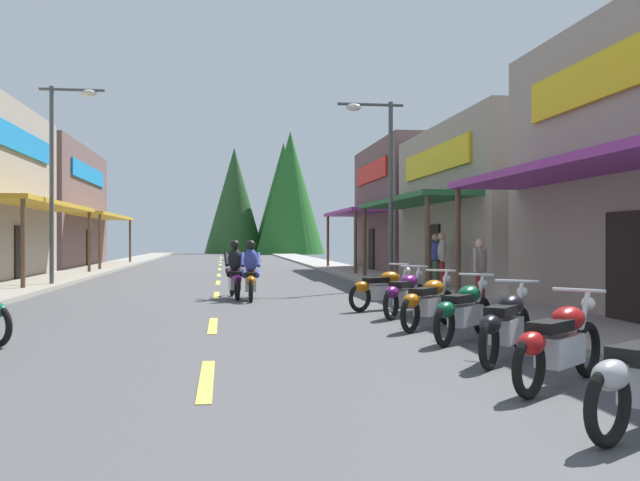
# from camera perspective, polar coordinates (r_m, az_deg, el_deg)

# --- Properties ---
(ground) EXTENTS (10.10, 92.55, 0.10)m
(ground) POSITION_cam_1_polar(r_m,az_deg,el_deg) (31.15, -8.22, -2.92)
(ground) COLOR #4C4C4F
(sidewalk_left) EXTENTS (2.38, 92.55, 0.12)m
(sidewalk_left) POSITION_cam_1_polar(r_m,az_deg,el_deg) (31.80, -19.55, -2.66)
(sidewalk_left) COLOR gray
(sidewalk_left) RESTS_ON ground
(sidewalk_right) EXTENTS (2.38, 92.55, 0.12)m
(sidewalk_right) POSITION_cam_1_polar(r_m,az_deg,el_deg) (31.73, 3.14, -2.66)
(sidewalk_right) COLOR #9E9991
(sidewalk_right) RESTS_ON ground
(centerline_dashes) EXTENTS (0.16, 67.21, 0.01)m
(centerline_dashes) POSITION_cam_1_polar(r_m,az_deg,el_deg) (34.54, -8.19, -2.53)
(centerline_dashes) COLOR #E0C64C
(centerline_dashes) RESTS_ON ground
(storefront_left_far) EXTENTS (9.36, 13.02, 6.79)m
(storefront_left_far) POSITION_cam_1_polar(r_m,az_deg,el_deg) (42.84, -23.29, 2.51)
(storefront_left_far) COLOR brown
(storefront_left_far) RESTS_ON ground
(storefront_right_middle) EXTENTS (8.40, 10.18, 5.52)m
(storefront_right_middle) POSITION_cam_1_polar(r_m,az_deg,el_deg) (25.61, 16.38, 2.72)
(storefront_right_middle) COLOR gray
(storefront_right_middle) RESTS_ON ground
(storefront_right_far) EXTENTS (8.77, 9.36, 6.25)m
(storefront_right_far) POSITION_cam_1_polar(r_m,az_deg,el_deg) (35.36, 9.75, 2.59)
(storefront_right_far) COLOR brown
(storefront_right_far) RESTS_ON ground
(streetlamp_left) EXTENTS (2.11, 0.30, 6.67)m
(streetlamp_left) POSITION_cam_1_polar(r_m,az_deg,el_deg) (24.95, -20.31, 6.33)
(streetlamp_left) COLOR #474C51
(streetlamp_left) RESTS_ON ground
(streetlamp_right) EXTENTS (2.11, 0.30, 5.95)m
(streetlamp_right) POSITION_cam_1_polar(r_m,az_deg,el_deg) (22.35, 4.95, 6.02)
(streetlamp_right) COLOR #474C51
(streetlamp_right) RESTS_ON ground
(motorcycle_parked_right_1) EXTENTS (1.70, 1.45, 1.04)m
(motorcycle_parked_right_1) POSITION_cam_1_polar(r_m,az_deg,el_deg) (8.01, 18.87, -7.83)
(motorcycle_parked_right_1) COLOR black
(motorcycle_parked_right_1) RESTS_ON ground
(motorcycle_parked_right_2) EXTENTS (1.41, 1.73, 1.04)m
(motorcycle_parked_right_2) POSITION_cam_1_polar(r_m,az_deg,el_deg) (9.53, 14.87, -6.56)
(motorcycle_parked_right_2) COLOR black
(motorcycle_parked_right_2) RESTS_ON ground
(motorcycle_parked_right_3) EXTENTS (1.51, 1.65, 1.04)m
(motorcycle_parked_right_3) POSITION_cam_1_polar(r_m,az_deg,el_deg) (11.22, 11.60, -5.55)
(motorcycle_parked_right_3) COLOR black
(motorcycle_parked_right_3) RESTS_ON ground
(motorcycle_parked_right_4) EXTENTS (1.50, 1.67, 1.04)m
(motorcycle_parked_right_4) POSITION_cam_1_polar(r_m,az_deg,el_deg) (12.65, 8.81, -4.91)
(motorcycle_parked_right_4) COLOR black
(motorcycle_parked_right_4) RESTS_ON ground
(motorcycle_parked_right_5) EXTENTS (1.36, 1.77, 1.04)m
(motorcycle_parked_right_5) POSITION_cam_1_polar(r_m,az_deg,el_deg) (14.50, 6.92, -4.27)
(motorcycle_parked_right_5) COLOR black
(motorcycle_parked_right_5) RESTS_ON ground
(motorcycle_parked_right_6) EXTENTS (1.85, 1.24, 1.04)m
(motorcycle_parked_right_6) POSITION_cam_1_polar(r_m,az_deg,el_deg) (15.87, 5.14, -3.89)
(motorcycle_parked_right_6) COLOR black
(motorcycle_parked_right_6) RESTS_ON ground
(rider_cruising_lead) EXTENTS (0.60, 2.14, 1.57)m
(rider_cruising_lead) POSITION_cam_1_polar(r_m,az_deg,el_deg) (18.40, -5.66, -2.82)
(rider_cruising_lead) COLOR black
(rider_cruising_lead) RESTS_ON ground
(rider_cruising_trailing) EXTENTS (0.61, 2.14, 1.57)m
(rider_cruising_trailing) POSITION_cam_1_polar(r_m,az_deg,el_deg) (18.97, -6.96, -2.73)
(rider_cruising_trailing) COLOR black
(rider_cruising_trailing) RESTS_ON ground
(pedestrian_by_shop) EXTENTS (0.44, 0.43, 1.61)m
(pedestrian_by_shop) POSITION_cam_1_polar(r_m,az_deg,el_deg) (16.34, 12.90, -2.23)
(pedestrian_by_shop) COLOR maroon
(pedestrian_by_shop) RESTS_ON ground
(pedestrian_browsing) EXTENTS (0.32, 0.56, 1.81)m
(pedestrian_browsing) POSITION_cam_1_polar(r_m,az_deg,el_deg) (21.26, 9.90, -1.33)
(pedestrian_browsing) COLOR maroon
(pedestrian_browsing) RESTS_ON ground
(pedestrian_waiting) EXTENTS (0.28, 0.57, 1.77)m
(pedestrian_waiting) POSITION_cam_1_polar(r_m,az_deg,el_deg) (22.49, 9.39, -1.32)
(pedestrian_waiting) COLOR #3F593F
(pedestrian_waiting) RESTS_ON ground
(treeline_backdrop) EXTENTS (13.14, 13.39, 13.14)m
(treeline_backdrop) POSITION_cam_1_polar(r_m,az_deg,el_deg) (78.21, -3.52, 3.57)
(treeline_backdrop) COLOR #264D23
(treeline_backdrop) RESTS_ON ground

